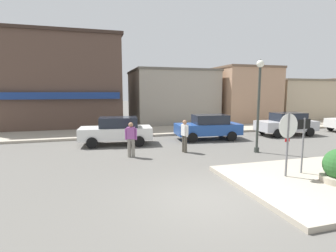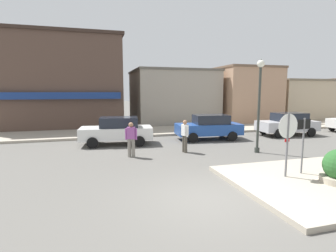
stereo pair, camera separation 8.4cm
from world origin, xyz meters
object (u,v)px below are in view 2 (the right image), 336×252
Objects in this scene: parked_car_third at (288,124)px; pedestrian_crossing_near at (131,138)px; parked_car_second at (209,127)px; stop_sign at (287,137)px; one_way_sign at (303,140)px; lamp_post at (260,92)px; pedestrian_crossing_far at (185,135)px; parked_car_nearest at (117,130)px.

pedestrian_crossing_near reaches higher than parked_car_third.
parked_car_second is 1.02× the size of parked_car_third.
stop_sign is 0.56× the size of parked_car_second.
one_way_sign is 0.52× the size of parked_car_third.
stop_sign is 0.51× the size of lamp_post.
lamp_post is 4.54m from parked_car_second.
pedestrian_crossing_far is (-2.65, 4.73, -0.46)m from one_way_sign.
stop_sign is 1.43× the size of pedestrian_crossing_near.
pedestrian_crossing_near is (-5.33, 4.52, -0.46)m from one_way_sign.
one_way_sign is 4.14m from lamp_post.
lamp_post reaches higher than pedestrian_crossing_far.
parked_car_second is at bearing 90.12° from one_way_sign.
pedestrian_crossing_near and pedestrian_crossing_far have the same top height.
one_way_sign is at bearing -60.74° from pedestrian_crossing_far.
pedestrian_crossing_far is at bearing 4.49° from pedestrian_crossing_near.
pedestrian_crossing_far is at bearing -43.53° from parked_car_nearest.
parked_car_third is at bearing 18.69° from pedestrian_crossing_far.
one_way_sign is 1.30× the size of pedestrian_crossing_near.
parked_car_third is at bearing 37.52° from lamp_post.
lamp_post is at bearing 78.06° from one_way_sign.
pedestrian_crossing_far is (-8.49, -2.87, 0.06)m from parked_car_third.
lamp_post is 6.72m from parked_car_third.
stop_sign reaches higher than parked_car_third.
parked_car_second is at bearing 47.83° from pedestrian_crossing_far.
stop_sign is at bearing -57.72° from parked_car_nearest.
parked_car_nearest is at bearing 126.77° from one_way_sign.
pedestrian_crossing_near is (0.37, -3.10, 0.06)m from parked_car_nearest.
stop_sign reaches higher than pedestrian_crossing_near.
stop_sign is 9.23m from parked_car_nearest.
pedestrian_crossing_far is at bearing 110.92° from stop_sign.
lamp_post is 2.82× the size of pedestrian_crossing_far.
parked_car_nearest and parked_car_third have the same top height.
stop_sign is 0.55× the size of parked_car_nearest.
parked_car_second and parked_car_third have the same top height.
parked_car_nearest is (-6.49, 3.90, -2.15)m from lamp_post.
one_way_sign is at bearing -101.94° from lamp_post.
one_way_sign is at bearing -127.51° from parked_car_third.
parked_car_second is (5.68, 0.02, 0.00)m from parked_car_nearest.
parked_car_nearest is at bearing 122.28° from stop_sign.
pedestrian_crossing_far is at bearing 119.26° from one_way_sign.
one_way_sign is 7.01m from pedestrian_crossing_near.
lamp_post reaches higher than parked_car_nearest.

